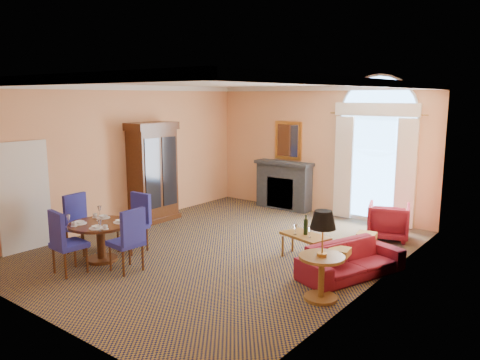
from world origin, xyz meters
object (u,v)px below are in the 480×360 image
Objects in this scene: dining_table at (101,233)px; armchair at (389,221)px; sofa at (351,260)px; side_table at (322,245)px; armoire at (152,174)px; coffee_table at (305,236)px.

armchair is at bearing 51.25° from dining_table.
dining_table is 0.60× the size of sofa.
sofa is 1.42× the size of side_table.
side_table is at bearing 13.95° from dining_table.
armoire reaches higher than dining_table.
side_table is at bearing 76.68° from armchair.
side_table is (0.32, -3.53, 0.45)m from armchair.
armchair is at bearing 85.22° from coffee_table.
armchair is (5.00, 2.01, -0.76)m from armoire.
sofa is at bearing 77.94° from armchair.
side_table is (0.05, -1.14, 0.56)m from sofa.
coffee_table is at bearing -1.43° from armoire.
armoire is 5.35m from sofa.
armoire is at bearing 105.74° from sofa.
armoire is 1.26× the size of sofa.
armoire is at bearing 164.10° from side_table.
dining_table is 1.14× the size of coffee_table.
armoire reaches higher than armchair.
coffee_table is 0.74× the size of side_table.
sofa is (3.88, 2.12, -0.26)m from dining_table.
dining_table is 3.71m from coffee_table.
coffee_table is at bearing 40.04° from dining_table.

